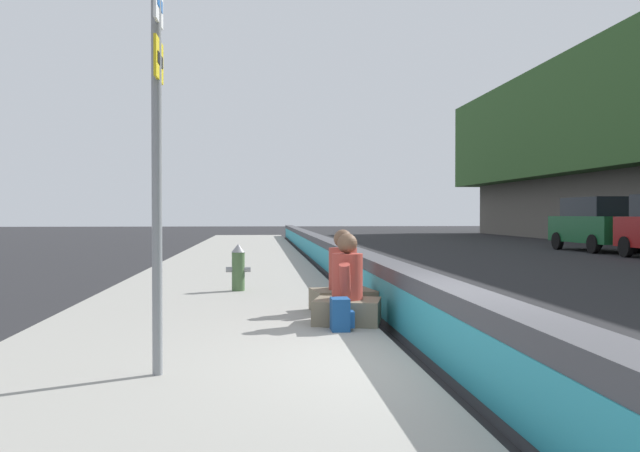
# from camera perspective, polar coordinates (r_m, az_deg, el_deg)

# --- Properties ---
(ground_plane) EXTENTS (160.00, 160.00, 0.00)m
(ground_plane) POSITION_cam_1_polar(r_m,az_deg,el_deg) (6.91, 11.70, -12.19)
(ground_plane) COLOR #232326
(ground_plane) RESTS_ON ground
(sidewalk_strip) EXTENTS (80.00, 4.40, 0.14)m
(sidewalk_strip) POSITION_cam_1_polar(r_m,az_deg,el_deg) (6.64, -11.28, -12.10)
(sidewalk_strip) COLOR gray
(sidewalk_strip) RESTS_ON ground_plane
(jersey_barrier) EXTENTS (76.00, 0.45, 0.85)m
(jersey_barrier) POSITION_cam_1_polar(r_m,az_deg,el_deg) (6.82, 11.68, -8.72)
(jersey_barrier) COLOR #47474C
(jersey_barrier) RESTS_ON ground_plane
(route_sign_post) EXTENTS (0.44, 0.09, 3.60)m
(route_sign_post) POSITION_cam_1_polar(r_m,az_deg,el_deg) (6.23, -13.52, 6.85)
(route_sign_post) COLOR gray
(route_sign_post) RESTS_ON sidewalk_strip
(fire_hydrant) EXTENTS (0.26, 0.46, 0.88)m
(fire_hydrant) POSITION_cam_1_polar(r_m,az_deg,el_deg) (12.79, -6.88, -3.42)
(fire_hydrant) COLOR #47663D
(fire_hydrant) RESTS_ON sidewalk_strip
(seated_person_foreground) EXTENTS (0.90, 1.00, 1.18)m
(seated_person_foreground) POSITION_cam_1_polar(r_m,az_deg,el_deg) (8.93, 2.30, -5.84)
(seated_person_foreground) COLOR #706651
(seated_person_foreground) RESTS_ON sidewalk_strip
(seated_person_middle) EXTENTS (0.86, 0.97, 1.21)m
(seated_person_middle) POSITION_cam_1_polar(r_m,az_deg,el_deg) (10.02, 1.93, -5.04)
(seated_person_middle) COLOR #706651
(seated_person_middle) RESTS_ON sidewalk_strip
(backpack) EXTENTS (0.32, 0.28, 0.40)m
(backpack) POSITION_cam_1_polar(r_m,az_deg,el_deg) (8.42, 1.77, -7.45)
(backpack) COLOR navy
(backpack) RESTS_ON sidewalk_strip
(parked_car_midline) EXTENTS (4.85, 2.17, 2.28)m
(parked_car_midline) POSITION_cam_1_polar(r_m,az_deg,el_deg) (30.85, 22.15, 0.22)
(parked_car_midline) COLOR #145128
(parked_car_midline) RESTS_ON ground_plane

